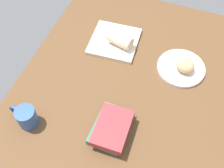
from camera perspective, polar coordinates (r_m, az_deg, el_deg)
dining_table at (r=120.82cm, az=3.30°, el=0.84°), size 110.00×90.00×4.00cm
round_plate at (r=125.07cm, az=14.28°, el=3.29°), size 21.20×21.20×1.40cm
scone_pastry at (r=121.83cm, az=15.14°, el=3.77°), size 10.21×10.54×5.59cm
square_plate at (r=131.57cm, az=0.50°, el=8.98°), size 23.51×23.51×1.60cm
sauce_cup at (r=132.56cm, az=-1.04°, el=10.69°), size 5.45×5.45×2.30cm
breakfast_wrap at (r=126.89cm, az=1.79°, el=9.25°), size 8.49×12.13×6.13cm
book_stack at (r=103.19cm, az=-0.09°, el=-9.21°), size 19.31×14.01×6.62cm
coffee_mug at (r=109.00cm, az=-17.62°, el=-6.53°), size 7.68×12.29×8.66cm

